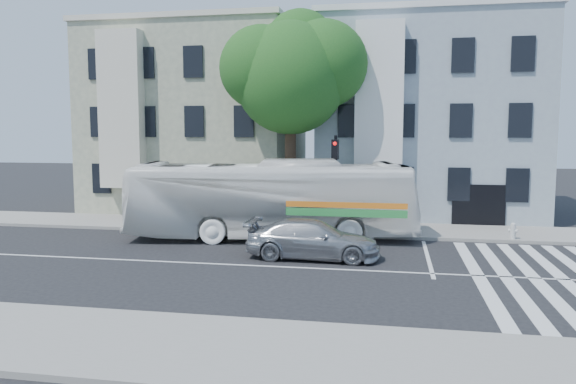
% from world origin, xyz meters
% --- Properties ---
extents(ground, '(120.00, 120.00, 0.00)m').
position_xyz_m(ground, '(0.00, 0.00, 0.00)').
color(ground, black).
rests_on(ground, ground).
extents(sidewalk_far, '(80.00, 4.00, 0.15)m').
position_xyz_m(sidewalk_far, '(0.00, 8.00, 0.07)').
color(sidewalk_far, gray).
rests_on(sidewalk_far, ground).
extents(sidewalk_near, '(80.00, 4.00, 0.15)m').
position_xyz_m(sidewalk_near, '(0.00, -8.00, 0.07)').
color(sidewalk_near, gray).
rests_on(sidewalk_near, ground).
extents(building_left, '(12.00, 10.00, 11.00)m').
position_xyz_m(building_left, '(-7.00, 15.00, 5.50)').
color(building_left, gray).
rests_on(building_left, ground).
extents(building_right, '(12.00, 10.00, 11.00)m').
position_xyz_m(building_right, '(7.00, 15.00, 5.50)').
color(building_right, '#8894A2').
rests_on(building_right, ground).
extents(street_tree, '(7.30, 5.90, 11.10)m').
position_xyz_m(street_tree, '(0.06, 8.74, 7.83)').
color(street_tree, '#2D2116').
rests_on(street_tree, ground).
extents(bus, '(5.16, 13.24, 3.60)m').
position_xyz_m(bus, '(-0.26, 5.20, 1.80)').
color(bus, white).
rests_on(bus, ground).
extents(sedan, '(2.16, 5.15, 1.49)m').
position_xyz_m(sedan, '(2.14, 1.59, 0.74)').
color(sedan, '#ADAEB4').
rests_on(sedan, ground).
extents(hedge, '(8.53, 1.24, 0.70)m').
position_xyz_m(hedge, '(-1.72, 6.30, 0.50)').
color(hedge, '#346621').
rests_on(hedge, sidewalk_far).
extents(traffic_signal, '(0.49, 0.55, 4.68)m').
position_xyz_m(traffic_signal, '(2.39, 7.37, 3.02)').
color(traffic_signal, black).
rests_on(traffic_signal, ground).
extents(fire_hydrant, '(0.42, 0.25, 0.73)m').
position_xyz_m(fire_hydrant, '(10.35, 6.30, 0.52)').
color(fire_hydrant, beige).
rests_on(fire_hydrant, sidewalk_far).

